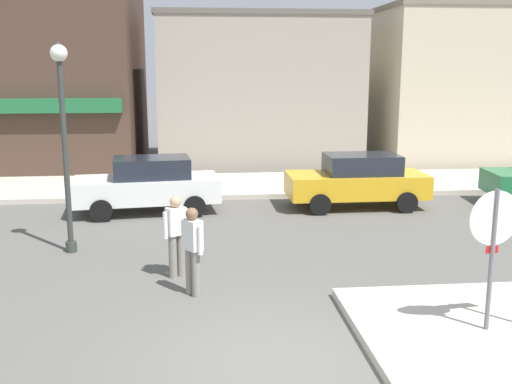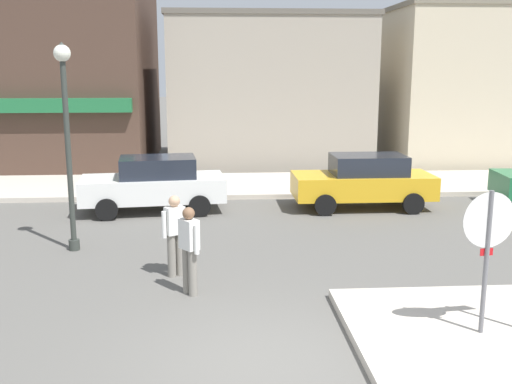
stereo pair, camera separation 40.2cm
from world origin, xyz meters
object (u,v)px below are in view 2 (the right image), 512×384
object	(u,v)px
lamp_post	(66,118)
pedestrian_crossing_far	(189,248)
stop_sign	(487,244)
parked_car_second	(364,181)
parked_car_nearest	(154,183)
pedestrian_crossing_near	(175,233)

from	to	relation	value
lamp_post	pedestrian_crossing_far	xyz separation A→B (m)	(2.71, -2.86, -2.09)
stop_sign	parked_car_second	xyz separation A→B (m)	(0.36, 8.73, -0.71)
stop_sign	lamp_post	distance (m)	8.84
stop_sign	parked_car_nearest	distance (m)	10.40
stop_sign	pedestrian_crossing_near	bearing A→B (deg)	145.72
parked_car_nearest	pedestrian_crossing_far	bearing A→B (deg)	-78.96
parked_car_second	pedestrian_crossing_near	world-z (taller)	pedestrian_crossing_near
parked_car_nearest	pedestrian_crossing_near	distance (m)	5.57
pedestrian_crossing_near	pedestrian_crossing_far	world-z (taller)	same
stop_sign	lamp_post	world-z (taller)	lamp_post
stop_sign	lamp_post	xyz separation A→B (m)	(-7.10, 5.07, 1.44)
stop_sign	parked_car_nearest	world-z (taller)	stop_sign
parked_car_second	pedestrian_crossing_far	distance (m)	8.07
lamp_post	pedestrian_crossing_far	world-z (taller)	lamp_post
stop_sign	lamp_post	size ratio (longest dim) A/B	0.51
parked_car_second	pedestrian_crossing_near	size ratio (longest dim) A/B	2.49
lamp_post	parked_car_nearest	world-z (taller)	lamp_post
stop_sign	pedestrian_crossing_far	distance (m)	4.96
parked_car_nearest	stop_sign	bearing A→B (deg)	-56.94
lamp_post	parked_car_nearest	bearing A→B (deg)	68.31
pedestrian_crossing_near	parked_car_second	bearing A→B (deg)	47.41
parked_car_second	pedestrian_crossing_far	world-z (taller)	pedestrian_crossing_far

